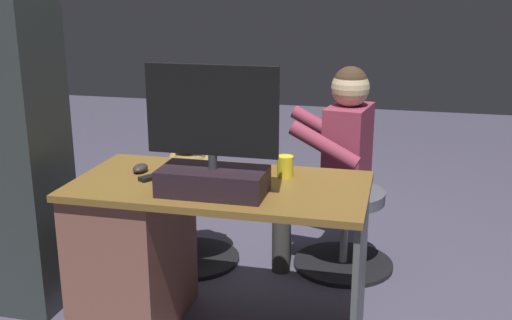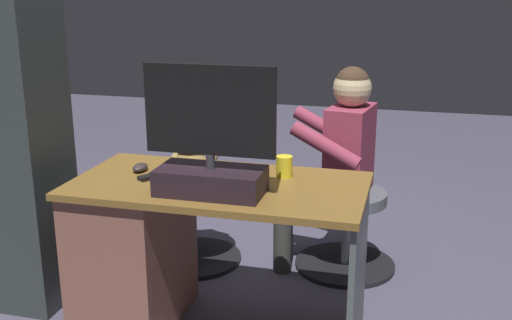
% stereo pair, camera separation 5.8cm
% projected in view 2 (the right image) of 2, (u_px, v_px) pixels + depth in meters
% --- Properties ---
extents(ground_plane, '(10.00, 10.00, 0.00)m').
position_uv_depth(ground_plane, '(241.00, 298.00, 3.10)').
color(ground_plane, '#494558').
extents(desk, '(1.25, 0.64, 0.71)m').
position_uv_depth(desk, '(154.00, 246.00, 2.77)').
color(desk, brown).
rests_on(desk, ground_plane).
extents(monitor, '(0.53, 0.22, 0.52)m').
position_uv_depth(monitor, '(211.00, 157.00, 2.43)').
color(monitor, black).
rests_on(monitor, desk).
extents(keyboard, '(0.42, 0.14, 0.02)m').
position_uv_depth(keyboard, '(210.00, 173.00, 2.70)').
color(keyboard, black).
rests_on(keyboard, desk).
extents(computer_mouse, '(0.06, 0.10, 0.04)m').
position_uv_depth(computer_mouse, '(140.00, 167.00, 2.76)').
color(computer_mouse, '#2E2624').
rests_on(computer_mouse, desk).
extents(cup, '(0.07, 0.07, 0.09)m').
position_uv_depth(cup, '(284.00, 167.00, 2.67)').
color(cup, yellow).
rests_on(cup, desk).
extents(tv_remote, '(0.12, 0.15, 0.02)m').
position_uv_depth(tv_remote, '(155.00, 176.00, 2.67)').
color(tv_remote, black).
rests_on(tv_remote, desk).
extents(office_chair_teddy, '(0.54, 0.54, 0.44)m').
position_uv_depth(office_chair_teddy, '(193.00, 220.00, 3.45)').
color(office_chair_teddy, black).
rests_on(office_chair_teddy, ground_plane).
extents(teddy_bear, '(0.26, 0.26, 0.38)m').
position_uv_depth(teddy_bear, '(192.00, 156.00, 3.36)').
color(teddy_bear, olive).
rests_on(teddy_bear, office_chair_teddy).
extents(visitor_chair, '(0.55, 0.55, 0.44)m').
position_uv_depth(visitor_chair, '(346.00, 226.00, 3.37)').
color(visitor_chair, black).
rests_on(visitor_chair, ground_plane).
extents(person, '(0.53, 0.52, 1.11)m').
position_uv_depth(person, '(335.00, 151.00, 3.26)').
color(person, '#8A3147').
rests_on(person, ground_plane).
extents(equipment_rack, '(0.44, 0.36, 1.58)m').
position_uv_depth(equipment_rack, '(12.00, 145.00, 2.89)').
color(equipment_rack, '#2D3433').
rests_on(equipment_rack, ground_plane).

